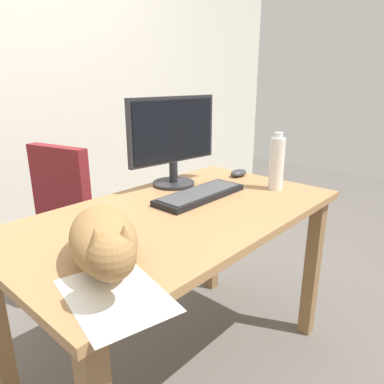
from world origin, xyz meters
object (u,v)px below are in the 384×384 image
monitor (173,138)px  cat (104,239)px  computer_mouse (239,173)px  water_bottle (277,163)px  keyboard (200,195)px  office_chair (86,236)px

monitor → cat: bearing=-148.8°
monitor → computer_mouse: size_ratio=4.36×
water_bottle → keyboard: bearing=151.4°
keyboard → water_bottle: (0.33, -0.18, 0.11)m
cat → water_bottle: (0.95, 0.02, 0.04)m
office_chair → water_bottle: water_bottle is taller
keyboard → computer_mouse: 0.41m
cat → computer_mouse: size_ratio=4.91×
keyboard → computer_mouse: size_ratio=4.00×
monitor → water_bottle: (0.27, -0.40, -0.10)m
water_bottle → computer_mouse: bearing=73.9°
keyboard → cat: cat is taller
cat → computer_mouse: (1.02, 0.27, -0.06)m
computer_mouse → water_bottle: 0.29m
monitor → cat: 0.81m
monitor → cat: monitor is taller
monitor → keyboard: (-0.06, -0.22, -0.21)m
monitor → water_bottle: bearing=-55.9°
monitor → office_chair: bearing=113.2°
keyboard → computer_mouse: computer_mouse is taller
office_chair → monitor: size_ratio=1.95×
water_bottle → cat: bearing=-179.1°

